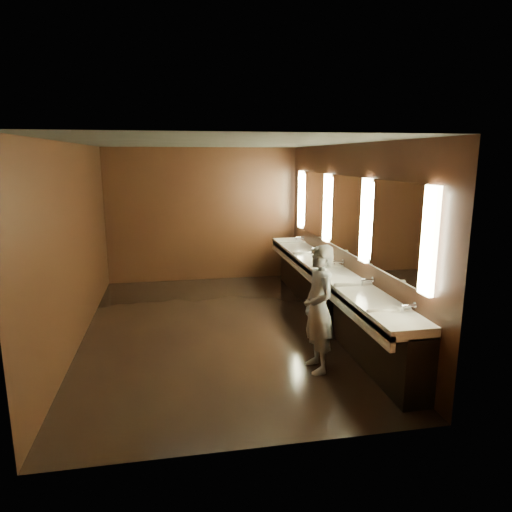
% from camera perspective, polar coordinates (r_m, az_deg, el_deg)
% --- Properties ---
extents(floor, '(6.00, 6.00, 0.00)m').
position_cam_1_polar(floor, '(7.16, -4.68, -9.09)').
color(floor, black).
rests_on(floor, ground).
extents(ceiling, '(4.00, 6.00, 0.02)m').
position_cam_1_polar(ceiling, '(6.67, -5.11, 13.91)').
color(ceiling, '#2D2D2B').
rests_on(ceiling, wall_back).
extents(wall_back, '(4.00, 0.02, 2.80)m').
position_cam_1_polar(wall_back, '(9.73, -6.65, 5.10)').
color(wall_back, black).
rests_on(wall_back, floor).
extents(wall_front, '(4.00, 0.02, 2.80)m').
position_cam_1_polar(wall_front, '(3.89, -0.44, -5.80)').
color(wall_front, black).
rests_on(wall_front, floor).
extents(wall_left, '(0.02, 6.00, 2.80)m').
position_cam_1_polar(wall_left, '(6.88, -21.70, 1.32)').
color(wall_left, black).
rests_on(wall_left, floor).
extents(wall_right, '(0.02, 6.00, 2.80)m').
position_cam_1_polar(wall_right, '(7.25, 11.07, 2.48)').
color(wall_right, black).
rests_on(wall_right, floor).
extents(sink_counter, '(0.55, 5.40, 1.01)m').
position_cam_1_polar(sink_counter, '(7.38, 9.28, -4.49)').
color(sink_counter, black).
rests_on(sink_counter, floor).
extents(mirror_band, '(0.06, 5.03, 1.15)m').
position_cam_1_polar(mirror_band, '(7.19, 11.04, 5.23)').
color(mirror_band, '#FDF9BB').
rests_on(mirror_band, wall_right).
extents(person, '(0.41, 0.60, 1.59)m').
position_cam_1_polar(person, '(5.65, 7.83, -6.57)').
color(person, '#96BDE0').
rests_on(person, floor).
extents(trash_bin, '(0.53, 0.53, 0.62)m').
position_cam_1_polar(trash_bin, '(7.03, 8.57, -6.89)').
color(trash_bin, black).
rests_on(trash_bin, floor).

